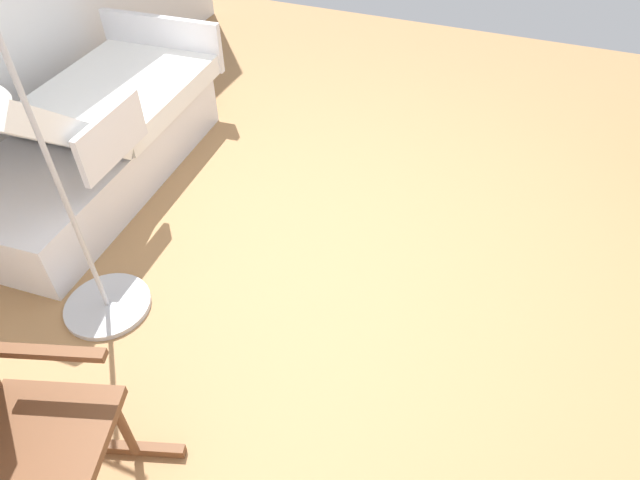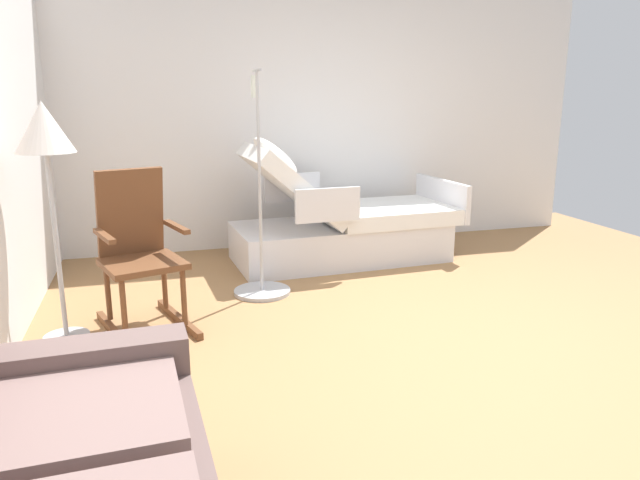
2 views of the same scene
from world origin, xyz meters
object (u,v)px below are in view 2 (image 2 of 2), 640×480
object	(u,v)px
hospital_bed	(341,226)
floor_lamp	(45,144)
rocking_chair	(139,253)
iv_pole	(261,262)

from	to	relation	value
hospital_bed	floor_lamp	distance (m)	2.76
hospital_bed	rocking_chair	xyz separation A→B (m)	(-1.19, 1.78, 0.18)
hospital_bed	rocking_chair	size ratio (longest dim) A/B	2.01
hospital_bed	iv_pole	distance (m)	1.17
hospital_bed	floor_lamp	xyz separation A→B (m)	(-1.30, 2.25, 0.91)
hospital_bed	rocking_chair	bearing A→B (deg)	123.69
rocking_chair	floor_lamp	xyz separation A→B (m)	(-0.11, 0.47, 0.72)
floor_lamp	iv_pole	xyz separation A→B (m)	(0.55, -1.36, -0.98)
hospital_bed	floor_lamp	bearing A→B (deg)	119.95
floor_lamp	iv_pole	size ratio (longest dim) A/B	0.88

